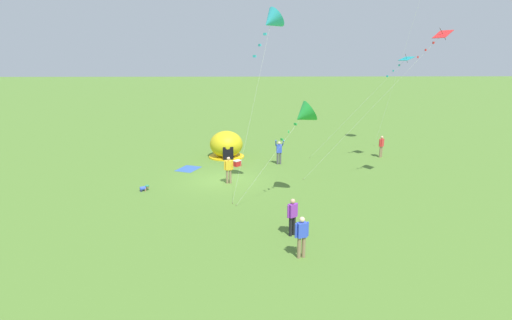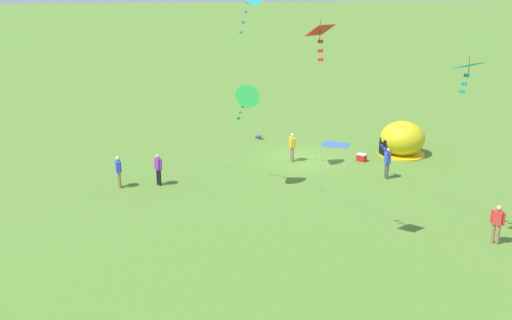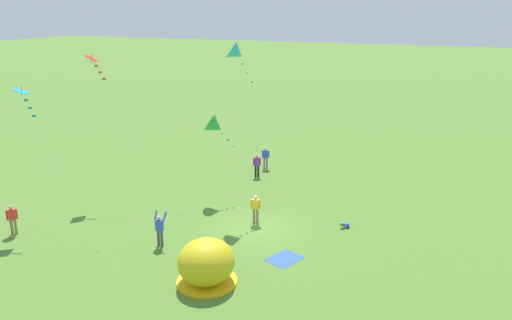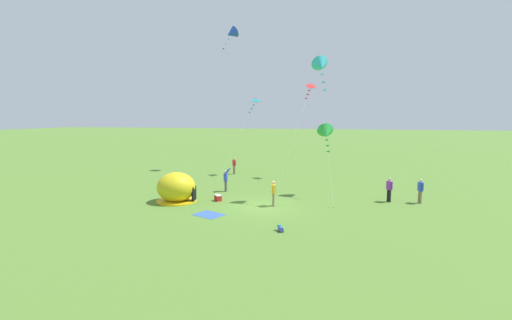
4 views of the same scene
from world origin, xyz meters
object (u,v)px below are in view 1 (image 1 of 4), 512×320
Objects in this scene: person_center_field at (381,145)px; kite_cyan at (271,21)px; person_flying_kite at (279,151)px; person_far_back at (292,215)px; kite_red at (436,41)px; person_with_toddler at (302,235)px; person_near_tent at (229,169)px; toddler_crawling at (144,188)px; kite_teal at (402,63)px; kite_green at (303,115)px; popup_tent at (226,145)px; cooler_box at (237,163)px.

person_center_field is 0.17× the size of kite_cyan.
person_flying_kite is at bearing 171.18° from kite_cyan.
kite_red is at bearing 127.08° from person_far_back.
person_with_toddler is 1.00× the size of person_center_field.
kite_cyan is (2.80, 2.40, 8.51)m from person_near_tent.
toddler_crawling is 0.32× the size of person_far_back.
kite_teal reaches higher than person_center_field.
kite_cyan is at bearing -171.80° from person_far_back.
kite_red is (-0.15, 16.69, 8.43)m from toddler_crawling.
person_near_tent is at bearing -127.60° from kite_green.
person_with_toddler is at bearing -7.78° from kite_green.
person_near_tent is 0.17× the size of kite_cyan.
kite_cyan reaches higher than toddler_crawling.
person_with_toddler is (16.67, 3.68, -0.03)m from popup_tent.
popup_tent is 17.07m from person_with_toddler.
popup_tent reaches higher than person_flying_kite.
person_far_back is (14.62, 3.56, -0.03)m from popup_tent.
kite_teal is at bearing 133.66° from kite_green.
person_center_field is at bearing -173.98° from kite_teal.
cooler_box is at bearing 135.36° from toddler_crawling.
person_near_tent is at bearing -139.34° from kite_cyan.
kite_red is at bearing -0.90° from person_center_field.
kite_cyan is at bearing -80.27° from kite_red.
person_near_tent is 0.31× the size of kite_green.
kite_green reaches higher than person_far_back.
person_center_field and person_near_tent have the same top height.
kite_red reaches higher than person_far_back.
person_center_field is at bearing 103.20° from person_flying_kite.
toddler_crawling is 0.29× the size of person_flying_kite.
cooler_box is 14.19m from person_with_toddler.
cooler_box is 12.16m from person_far_back.
person_near_tent is at bearing -95.84° from kite_red.
person_with_toddler is at bearing 6.80° from kite_cyan.
person_center_field is 10.88m from kite_red.
person_near_tent is at bearing -61.06° from person_center_field.
cooler_box is 11.67m from person_center_field.
toddler_crawling is 0.07× the size of kite_teal.
popup_tent is 9.45m from toddler_crawling.
person_flying_kite is 0.34× the size of kite_green.
kite_cyan is at bearing 15.76° from cooler_box.
person_flying_kite is 10.62m from kite_teal.
popup_tent is at bearing -162.09° from cooler_box.
kite_red is (-8.56, 8.49, 7.64)m from person_with_toddler.
kite_green reaches higher than popup_tent.
person_center_field is 15.78m from kite_cyan.
person_center_field and person_far_back have the same top height.
person_near_tent is 0.91× the size of person_flying_kite.
kite_teal is at bearing 78.63° from popup_tent.
person_near_tent reaches higher than toddler_crawling.
kite_red is (-1.60, 9.32, -0.87)m from kite_cyan.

